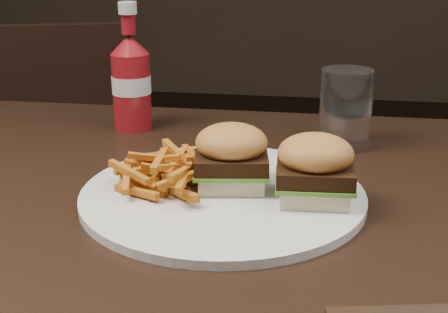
# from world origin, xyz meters

# --- Properties ---
(dining_table) EXTENTS (1.20, 0.80, 0.04)m
(dining_table) POSITION_xyz_m (0.00, 0.00, 0.73)
(dining_table) COLOR black
(dining_table) RESTS_ON ground
(chair_far) EXTENTS (0.51, 0.51, 0.04)m
(chair_far) POSITION_xyz_m (-0.47, 0.75, 0.43)
(chair_far) COLOR black
(chair_far) RESTS_ON ground
(plate) EXTENTS (0.33, 0.33, 0.01)m
(plate) POSITION_xyz_m (0.09, 0.01, 0.76)
(plate) COLOR white
(plate) RESTS_ON dining_table
(sandwich_half_a) EXTENTS (0.09, 0.08, 0.02)m
(sandwich_half_a) POSITION_xyz_m (0.10, 0.03, 0.77)
(sandwich_half_a) COLOR beige
(sandwich_half_a) RESTS_ON plate
(sandwich_half_b) EXTENTS (0.08, 0.08, 0.02)m
(sandwich_half_b) POSITION_xyz_m (0.19, 0.00, 0.77)
(sandwich_half_b) COLOR #FADBC2
(sandwich_half_b) RESTS_ON plate
(fries_pile) EXTENTS (0.13, 0.13, 0.04)m
(fries_pile) POSITION_xyz_m (0.02, 0.02, 0.78)
(fries_pile) COLOR #B05227
(fries_pile) RESTS_ON plate
(ketchup_bottle) EXTENTS (0.06, 0.06, 0.12)m
(ketchup_bottle) POSITION_xyz_m (-0.10, 0.27, 0.81)
(ketchup_bottle) COLOR maroon
(ketchup_bottle) RESTS_ON dining_table
(tumbler) EXTENTS (0.09, 0.09, 0.12)m
(tumbler) POSITION_xyz_m (0.23, 0.23, 0.81)
(tumbler) COLOR white
(tumbler) RESTS_ON dining_table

